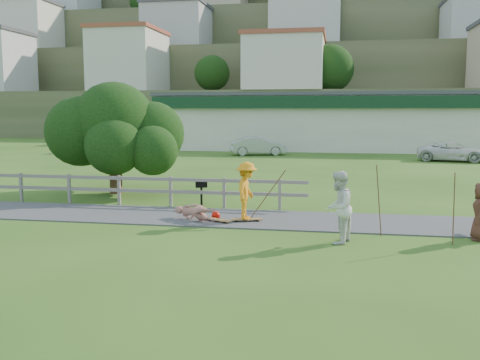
% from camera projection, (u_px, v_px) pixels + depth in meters
% --- Properties ---
extents(ground, '(260.00, 260.00, 0.00)m').
position_uv_depth(ground, '(201.00, 228.00, 15.98)').
color(ground, '#284E16').
rests_on(ground, ground).
extents(path, '(34.00, 3.00, 0.04)m').
position_uv_depth(path, '(213.00, 217.00, 17.44)').
color(path, '#3C3B3E').
rests_on(path, ground).
extents(fence, '(15.05, 0.10, 1.10)m').
position_uv_depth(fence, '(103.00, 185.00, 19.93)').
color(fence, slate).
rests_on(fence, ground).
extents(strip_mall, '(32.50, 10.75, 5.10)m').
position_uv_depth(strip_mall, '(338.00, 121.00, 49.03)').
color(strip_mall, beige).
rests_on(strip_mall, ground).
extents(hillside, '(220.00, 67.00, 47.50)m').
position_uv_depth(hillside, '(319.00, 54.00, 103.22)').
color(hillside, '#444C2D').
rests_on(hillside, ground).
extents(skater_rider, '(0.72, 1.20, 1.81)m').
position_uv_depth(skater_rider, '(247.00, 194.00, 16.63)').
color(skater_rider, orange).
rests_on(skater_rider, ground).
extents(skater_fallen, '(1.08, 1.54, 0.57)m').
position_uv_depth(skater_fallen, '(195.00, 212.00, 16.87)').
color(skater_fallen, '#A4685B').
rests_on(skater_fallen, ground).
extents(spectator_a, '(0.98, 1.12, 1.92)m').
position_uv_depth(spectator_a, '(338.00, 207.00, 13.99)').
color(spectator_a, silver).
rests_on(spectator_a, ground).
extents(car_silver, '(4.67, 2.73, 1.46)m').
position_uv_depth(car_silver, '(258.00, 146.00, 42.19)').
color(car_silver, '#A1A5A8').
rests_on(car_silver, ground).
extents(car_white, '(5.14, 3.18, 1.33)m').
position_uv_depth(car_white, '(453.00, 152.00, 36.99)').
color(car_white, silver).
rests_on(car_white, ground).
extents(tree, '(5.57, 5.57, 3.98)m').
position_uv_depth(tree, '(115.00, 146.00, 22.43)').
color(tree, black).
rests_on(tree, ground).
extents(bbq, '(0.50, 0.43, 0.92)m').
position_uv_depth(bbq, '(201.00, 193.00, 19.62)').
color(bbq, black).
rests_on(bbq, ground).
extents(longboard_rider, '(0.99, 0.48, 0.11)m').
position_uv_depth(longboard_rider, '(247.00, 221.00, 16.74)').
color(longboard_rider, brown).
rests_on(longboard_rider, ground).
extents(longboard_fallen, '(0.90, 0.63, 0.10)m').
position_uv_depth(longboard_fallen, '(219.00, 221.00, 16.66)').
color(longboard_fallen, brown).
rests_on(longboard_fallen, ground).
extents(helmet, '(0.28, 0.28, 0.28)m').
position_uv_depth(helmet, '(216.00, 215.00, 17.12)').
color(helmet, '#B91004').
rests_on(helmet, ground).
extents(pole_rider, '(0.03, 0.03, 2.00)m').
position_uv_depth(pole_rider, '(267.00, 190.00, 16.90)').
color(pole_rider, '#543521').
rests_on(pole_rider, ground).
extents(pole_spec_left, '(0.03, 0.03, 1.99)m').
position_uv_depth(pole_spec_left, '(379.00, 201.00, 14.83)').
color(pole_spec_left, '#543521').
rests_on(pole_spec_left, ground).
extents(pole_spec_right, '(0.03, 0.03, 1.91)m').
position_uv_depth(pole_spec_right, '(454.00, 209.00, 13.75)').
color(pole_spec_right, '#543521').
rests_on(pole_spec_right, ground).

